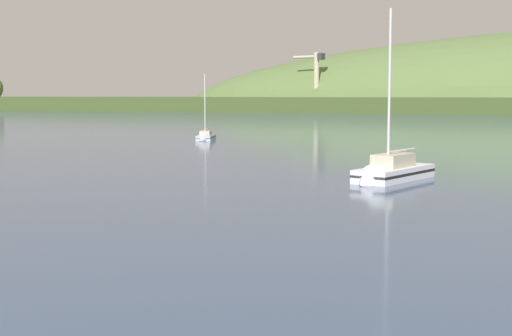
% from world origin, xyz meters
% --- Properties ---
extents(dockside_crane, '(11.86, 4.43, 19.78)m').
position_xyz_m(dockside_crane, '(-85.24, 222.72, 9.31)').
color(dockside_crane, '#4C4C51').
rests_on(dockside_crane, ground).
extents(sailboat_midwater_white, '(3.49, 8.18, 11.69)m').
position_xyz_m(sailboat_midwater_white, '(1.51, 38.36, 0.27)').
color(sailboat_midwater_white, white).
rests_on(sailboat_midwater_white, ground).
extents(sailboat_far_left, '(4.12, 6.25, 8.73)m').
position_xyz_m(sailboat_far_left, '(-31.42, 68.75, 0.17)').
color(sailboat_far_left, '#ADB2BC').
rests_on(sailboat_far_left, ground).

